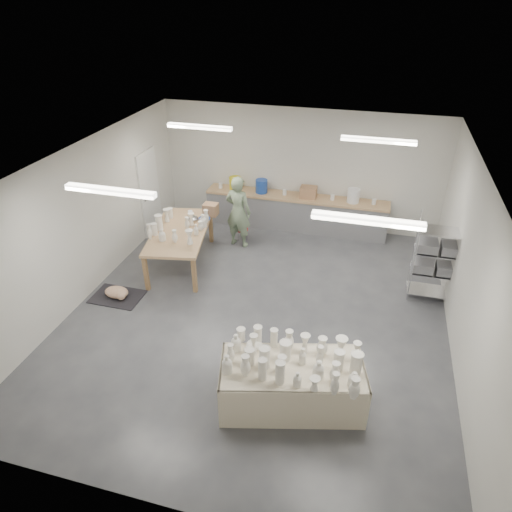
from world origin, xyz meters
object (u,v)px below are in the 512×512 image
(drying_table, at_px, (292,382))
(work_table, at_px, (183,229))
(red_stool, at_px, (242,230))
(potter, at_px, (238,212))

(drying_table, bearing_deg, work_table, 118.75)
(drying_table, height_order, red_stool, drying_table)
(potter, bearing_deg, drying_table, 126.11)
(potter, bearing_deg, red_stool, -80.05)
(work_table, distance_m, potter, 1.45)
(drying_table, height_order, work_table, work_table)
(drying_table, relative_size, red_stool, 7.09)
(red_stool, bearing_deg, drying_table, -65.14)
(potter, bearing_deg, work_table, 59.94)
(potter, xyz_separation_m, red_stool, (-0.00, 0.27, -0.62))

